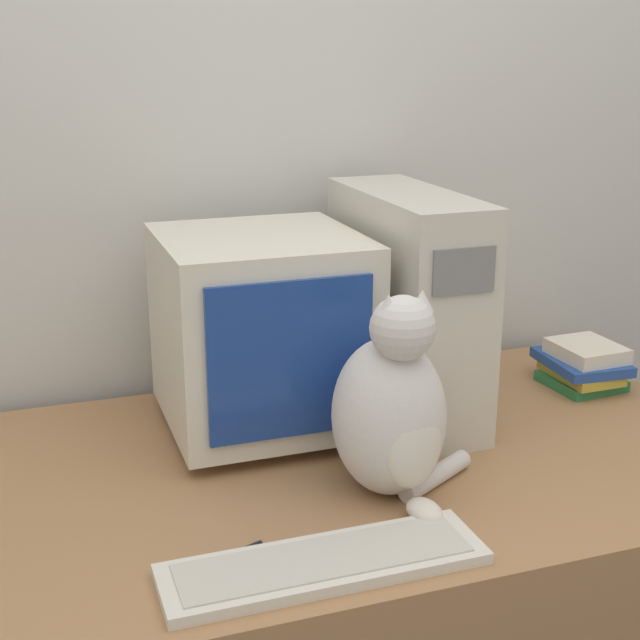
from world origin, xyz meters
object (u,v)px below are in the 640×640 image
Objects in this scene: computer_tower at (406,304)px; book_stack at (583,365)px; pen at (220,560)px; crt_monitor at (261,331)px; cat at (393,412)px; keyboard at (324,563)px.

book_stack is (0.44, -0.01, -0.18)m from computer_tower.
book_stack reaches higher than pen.
crt_monitor is at bearing 178.53° from book_stack.
computer_tower is at bearing 55.47° from cat.
keyboard reaches higher than pen.
crt_monitor is 1.09× the size of cat.
cat reaches higher than pen.
cat reaches higher than book_stack.
crt_monitor is at bearing 84.04° from keyboard.
cat is 0.69m from book_stack.
computer_tower is at bearing 41.67° from pen.
crt_monitor is 0.82× the size of keyboard.
crt_monitor is 0.37m from cat.
computer_tower reaches higher than cat.
book_stack is at bearing 20.67° from cat.
cat is (0.13, -0.34, -0.05)m from crt_monitor.
computer_tower reaches higher than crt_monitor.
keyboard is 1.33× the size of cat.
book_stack is at bearing 24.89° from pen.
pen is (-0.20, -0.45, -0.20)m from crt_monitor.
book_stack is (0.61, 0.32, -0.10)m from cat.
pen is (-0.14, 0.07, -0.01)m from keyboard.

